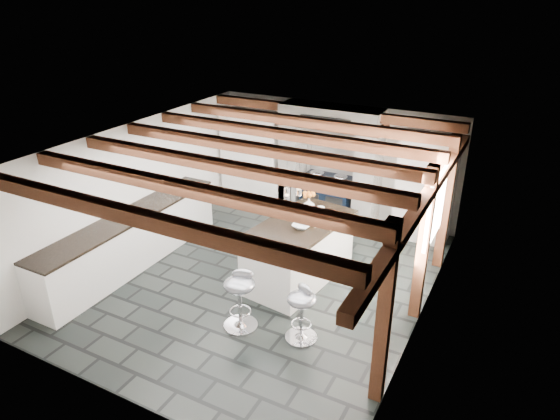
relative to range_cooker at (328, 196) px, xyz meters
The scene contains 6 objects.
ground 2.72m from the range_cooker, 90.00° to the right, with size 6.00×6.00×0.00m, color black.
room_shell 1.52m from the range_cooker, 115.80° to the right, with size 6.00×6.03×6.00m.
range_cooker is the anchor object (origin of this frame).
kitchen_island 2.42m from the range_cooker, 78.25° to the right, with size 1.28×2.10×1.31m.
bar_stool_near 3.92m from the range_cooker, 72.21° to the right, with size 0.53×0.53×0.81m.
bar_stool_far 3.90m from the range_cooker, 85.23° to the right, with size 0.58×0.58×0.89m.
Camera 1 is at (3.48, -6.02, 4.41)m, focal length 32.00 mm.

